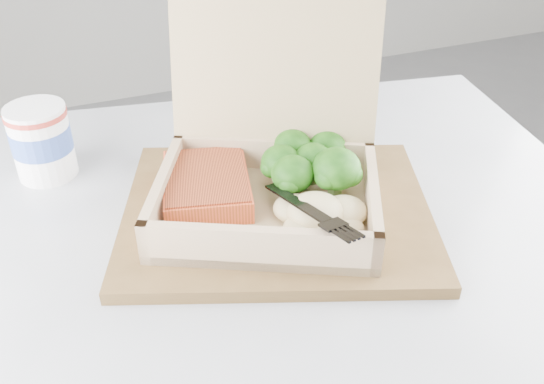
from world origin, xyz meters
name	(u,v)px	position (x,y,z in m)	size (l,w,h in m)	color
cafe_table	(295,363)	(-0.61, 0.08, 0.52)	(0.82, 0.82, 0.70)	black
serving_tray	(277,212)	(-0.62, 0.13, 0.71)	(0.32, 0.26, 0.01)	brown
takeout_container	(270,156)	(-0.62, 0.15, 0.76)	(0.29, 0.29, 0.21)	tan
salmon_fillet	(207,185)	(-0.68, 0.17, 0.73)	(0.09, 0.12, 0.02)	#D84F2A
broccoli_pile	(313,166)	(-0.57, 0.15, 0.74)	(0.12, 0.12, 0.04)	#34801C
mashed_potatoes	(316,212)	(-0.60, 0.08, 0.74)	(0.09, 0.08, 0.03)	#D2BD88
plastic_fork	(286,192)	(-0.62, 0.11, 0.75)	(0.04, 0.15, 0.02)	black
paper_cup	(41,139)	(-0.84, 0.31, 0.74)	(0.07, 0.07, 0.09)	white
receipt	(284,134)	(-0.54, 0.30, 0.70)	(0.08, 0.14, 0.00)	silver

